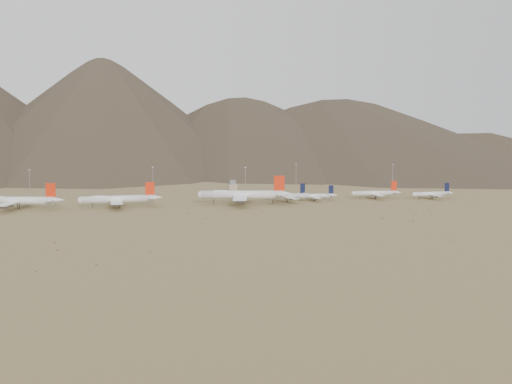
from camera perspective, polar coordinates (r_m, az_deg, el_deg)
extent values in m
plane|color=#98824E|center=(439.81, -3.02, -1.74)|extent=(3000.00, 3000.00, 0.00)
cylinder|color=white|center=(474.22, -22.80, -0.79)|extent=(56.88, 20.21, 5.92)
cone|color=white|center=(462.40, -19.16, -0.76)|extent=(11.32, 7.76, 5.32)
cube|color=white|center=(474.77, -22.93, -0.89)|extent=(22.14, 53.08, 0.74)
cube|color=white|center=(463.95, -19.69, -0.74)|extent=(10.03, 20.59, 0.35)
cube|color=red|center=(463.55, -19.86, 0.20)|extent=(7.33, 2.40, 10.49)
cylinder|color=black|center=(475.69, -22.58, -1.36)|extent=(0.48, 0.48, 4.01)
cylinder|color=black|center=(472.99, -22.72, -1.41)|extent=(0.48, 0.48, 4.01)
cylinder|color=slate|center=(484.51, -22.43, -0.92)|extent=(6.21, 4.02, 2.66)
cylinder|color=slate|center=(465.41, -23.43, -1.23)|extent=(6.21, 4.02, 2.66)
cylinder|color=slate|center=(493.15, -22.00, -0.79)|extent=(6.21, 4.02, 2.66)
cylinder|color=slate|center=(456.87, -23.91, -1.38)|extent=(6.21, 4.02, 2.66)
cylinder|color=white|center=(461.46, -13.68, -0.70)|extent=(55.04, 6.45, 5.68)
sphere|color=white|center=(461.73, -17.09, -0.79)|extent=(5.57, 5.57, 5.57)
cone|color=white|center=(463.04, -9.87, -0.54)|extent=(9.96, 5.25, 5.11)
cube|color=white|center=(461.54, -13.81, -0.81)|extent=(9.50, 50.50, 0.71)
cube|color=white|center=(462.67, -10.41, -0.54)|extent=(5.21, 19.21, 0.34)
cube|color=red|center=(461.81, -10.57, 0.36)|extent=(7.15, 0.61, 10.08)
cylinder|color=black|center=(462.05, -16.05, -1.35)|extent=(0.37, 0.37, 3.85)
cylinder|color=black|center=(463.46, -13.53, -1.26)|extent=(0.46, 0.46, 3.85)
cylinder|color=black|center=(460.64, -13.52, -1.30)|extent=(0.46, 0.46, 3.85)
ellipsoid|color=white|center=(461.22, -15.46, -0.55)|extent=(17.65, 4.51, 3.41)
cylinder|color=slate|center=(471.71, -13.83, -0.83)|extent=(5.53, 2.63, 2.56)
cylinder|color=slate|center=(451.70, -13.78, -1.13)|extent=(5.53, 2.63, 2.56)
cylinder|color=slate|center=(480.71, -13.86, -0.71)|extent=(5.53, 2.63, 2.56)
cylinder|color=slate|center=(442.70, -13.76, -1.27)|extent=(5.53, 2.63, 2.56)
cylinder|color=white|center=(467.35, -1.41, -0.27)|extent=(66.16, 22.23, 6.86)
sphere|color=white|center=(469.02, -5.47, -0.28)|extent=(6.72, 6.72, 6.72)
cone|color=white|center=(468.21, 3.15, -0.20)|extent=(13.07, 8.80, 6.18)
cube|color=white|center=(467.48, -1.57, -0.40)|extent=(24.59, 61.66, 0.86)
cube|color=white|center=(467.88, 2.50, -0.18)|extent=(11.23, 23.89, 0.41)
cube|color=red|center=(466.94, 2.34, 0.89)|extent=(8.54, 2.62, 12.17)
cylinder|color=black|center=(468.94, -4.25, -0.97)|extent=(0.44, 0.44, 4.65)
cylinder|color=black|center=(469.70, -1.24, -0.95)|extent=(0.55, 0.55, 4.65)
cylinder|color=black|center=(466.30, -1.25, -1.00)|extent=(0.55, 0.55, 4.65)
ellipsoid|color=white|center=(467.72, -3.53, -0.04)|extent=(21.86, 9.98, 4.12)
cylinder|color=slate|center=(479.77, -1.55, -0.44)|extent=(7.18, 4.56, 3.09)
cylinder|color=slate|center=(455.59, -1.60, -0.78)|extent=(7.18, 4.56, 3.09)
cylinder|color=slate|center=(490.66, -1.52, -0.29)|extent=(7.18, 4.56, 3.09)
cylinder|color=slate|center=(444.72, -1.62, -0.95)|extent=(7.18, 4.56, 3.09)
cylinder|color=white|center=(484.61, 3.01, -0.43)|extent=(37.46, 15.27, 4.12)
sphere|color=white|center=(474.18, 1.12, -0.57)|extent=(4.04, 4.04, 4.04)
cone|color=white|center=(496.85, 5.04, -0.25)|extent=(7.63, 5.58, 3.71)
cube|color=white|center=(484.25, 2.94, -0.51)|extent=(15.51, 32.87, 0.52)
cube|color=white|center=(495.05, 4.75, -0.26)|extent=(6.95, 12.82, 0.25)
cube|color=#111634|center=(494.01, 4.69, 0.39)|extent=(4.82, 1.83, 8.13)
cylinder|color=black|center=(477.67, 1.70, -0.94)|extent=(0.43, 0.43, 2.82)
cylinder|color=black|center=(486.28, 3.02, -0.82)|extent=(0.54, 0.54, 2.82)
cylinder|color=black|center=(484.60, 3.15, -0.85)|extent=(0.54, 0.54, 2.82)
cylinder|color=slate|center=(491.86, 2.34, -0.53)|extent=(4.18, 2.90, 1.85)
cylinder|color=slate|center=(476.93, 3.56, -0.74)|extent=(4.18, 2.90, 1.85)
cylinder|color=white|center=(495.22, 5.83, -0.39)|extent=(33.39, 5.50, 3.61)
sphere|color=white|center=(490.73, 3.97, -0.43)|extent=(3.54, 3.54, 3.54)
cone|color=white|center=(500.82, 7.87, -0.31)|extent=(6.16, 3.58, 3.25)
cube|color=white|center=(495.09, 5.75, -0.45)|extent=(6.94, 28.74, 0.45)
cube|color=white|center=(499.97, 7.58, -0.31)|extent=(3.60, 10.98, 0.22)
cube|color=#111634|center=(499.23, 7.52, 0.26)|extent=(4.33, 0.57, 7.12)
cylinder|color=black|center=(492.37, 4.53, -0.77)|extent=(0.38, 0.38, 2.47)
cylinder|color=black|center=(496.61, 5.87, -0.72)|extent=(0.47, 0.47, 2.47)
cylinder|color=black|center=(494.90, 5.93, -0.75)|extent=(0.47, 0.47, 2.47)
cylinder|color=slate|center=(502.79, 5.49, -0.45)|extent=(3.41, 1.81, 1.62)
cylinder|color=slate|center=(487.60, 6.02, -0.66)|extent=(3.41, 1.81, 1.62)
cylinder|color=white|center=(518.20, 11.79, -0.11)|extent=(39.39, 6.96, 4.26)
sphere|color=white|center=(511.22, 9.75, -0.16)|extent=(4.17, 4.17, 4.17)
cone|color=white|center=(526.73, 14.00, -0.03)|extent=(7.30, 4.31, 3.83)
cube|color=white|center=(517.97, 11.70, -0.19)|extent=(8.58, 33.95, 0.53)
cube|color=white|center=(525.45, 13.69, -0.03)|extent=(4.40, 12.98, 0.26)
cube|color=red|center=(524.56, 13.63, 0.61)|extent=(5.11, 0.73, 8.40)
cylinder|color=black|center=(513.64, 10.36, -0.54)|extent=(0.45, 0.45, 2.91)
cylinder|color=black|center=(519.86, 11.81, -0.49)|extent=(0.56, 0.56, 2.91)
cylinder|color=black|center=(517.90, 11.90, -0.52)|extent=(0.56, 0.56, 2.91)
cylinder|color=slate|center=(526.77, 11.32, -0.19)|extent=(4.04, 2.18, 1.91)
cylinder|color=slate|center=(509.42, 12.09, -0.42)|extent=(4.04, 2.18, 1.91)
cylinder|color=white|center=(529.68, 17.13, -0.18)|extent=(35.36, 6.29, 3.82)
sphere|color=white|center=(519.75, 15.55, -0.25)|extent=(3.74, 3.74, 3.74)
cone|color=white|center=(541.24, 18.83, -0.08)|extent=(6.56, 3.88, 3.44)
cube|color=white|center=(529.34, 17.07, -0.24)|extent=(7.74, 30.48, 0.48)
cube|color=white|center=(539.54, 18.60, -0.08)|extent=(3.97, 11.65, 0.23)
cube|color=#111634|center=(538.61, 18.55, 0.48)|extent=(4.59, 0.67, 7.54)
cylinder|color=black|center=(523.04, 16.02, -0.58)|extent=(0.40, 0.40, 2.61)
cylinder|color=black|center=(531.21, 17.12, -0.51)|extent=(0.50, 0.50, 2.61)
cylinder|color=black|center=(529.66, 17.24, -0.53)|extent=(0.50, 0.50, 2.61)
cylinder|color=slate|center=(536.31, 16.54, -0.25)|extent=(3.63, 1.96, 1.72)
cylinder|color=slate|center=(522.61, 17.59, -0.44)|extent=(3.63, 1.96, 1.72)
cube|color=tan|center=(562.08, -2.38, 0.38)|extent=(8.00, 8.00, 8.00)
cube|color=slate|center=(561.52, -2.38, 0.99)|extent=(6.00, 6.00, 4.00)
cylinder|color=gray|center=(554.69, -21.69, 0.76)|extent=(0.50, 0.50, 25.00)
cube|color=gray|center=(553.75, -21.74, 2.08)|extent=(2.00, 0.60, 0.80)
cylinder|color=gray|center=(562.29, -10.27, 1.16)|extent=(0.50, 0.50, 25.00)
cube|color=gray|center=(561.37, -10.29, 2.46)|extent=(2.00, 0.60, 0.80)
cylinder|color=gray|center=(550.31, -1.07, 1.15)|extent=(0.50, 0.50, 25.00)
cube|color=gray|center=(549.36, -1.07, 2.48)|extent=(2.00, 0.60, 0.80)
cylinder|color=gray|center=(605.45, 4.03, 1.58)|extent=(0.50, 0.50, 25.00)
cube|color=gray|center=(604.59, 4.04, 2.79)|extent=(2.00, 0.60, 0.80)
cylinder|color=gray|center=(617.68, 13.50, 1.52)|extent=(0.50, 0.50, 25.00)
cube|color=gray|center=(616.83, 13.53, 2.70)|extent=(2.00, 0.60, 0.80)
ellipsoid|color=olive|center=(464.98, 13.22, -1.43)|extent=(0.71, 0.71, 0.61)
ellipsoid|color=olive|center=(263.18, -21.16, -7.39)|extent=(0.76, 0.76, 0.44)
ellipsoid|color=olive|center=(420.15, -6.78, -2.10)|extent=(0.77, 0.77, 0.58)
ellipsoid|color=olive|center=(351.93, 18.15, -3.95)|extent=(0.67, 0.67, 0.56)
ellipsoid|color=olive|center=(423.82, 0.58, -1.97)|extent=(1.01, 1.01, 0.84)
ellipsoid|color=olive|center=(401.17, 12.55, -2.58)|extent=(0.93, 0.93, 0.74)
ellipsoid|color=olive|center=(463.58, 19.80, -1.66)|extent=(0.77, 0.77, 0.48)
ellipsoid|color=olive|center=(455.48, 16.91, -1.68)|extent=(0.75, 0.75, 0.62)
ellipsoid|color=olive|center=(290.33, -10.52, -5.83)|extent=(0.79, 0.79, 0.53)
ellipsoid|color=olive|center=(409.25, -2.83, -2.29)|extent=(0.59, 0.59, 0.51)
ellipsoid|color=olive|center=(267.69, -15.68, -6.97)|extent=(0.97, 0.97, 0.54)
ellipsoid|color=olive|center=(399.87, -15.38, -2.70)|extent=(0.88, 0.88, 0.47)
ellipsoid|color=olive|center=(392.54, -5.03, -2.65)|extent=(0.99, 0.99, 0.62)
ellipsoid|color=olive|center=(304.76, -19.27, -5.50)|extent=(1.02, 1.02, 0.61)
ellipsoid|color=olive|center=(497.16, 20.82, -1.21)|extent=(0.53, 0.53, 0.27)
ellipsoid|color=olive|center=(434.03, 17.11, -2.05)|extent=(0.84, 0.84, 0.73)
ellipsoid|color=olive|center=(325.51, -19.50, -4.77)|extent=(0.91, 0.91, 0.82)
ellipsoid|color=olive|center=(488.20, 20.25, -1.30)|extent=(0.94, 0.94, 0.57)
ellipsoid|color=olive|center=(427.44, 2.53, -1.93)|extent=(0.53, 0.53, 0.41)
ellipsoid|color=olive|center=(274.38, 4.32, -6.45)|extent=(0.55, 0.55, 0.43)
ellipsoid|color=olive|center=(423.68, 15.72, -2.20)|extent=(0.93, 0.93, 0.75)
ellipsoid|color=olive|center=(393.52, 17.31, -2.89)|extent=(0.65, 0.65, 0.51)
ellipsoid|color=olive|center=(296.70, -20.37, -5.87)|extent=(0.56, 0.56, 0.35)
ellipsoid|color=olive|center=(328.70, 18.83, -4.68)|extent=(0.69, 0.69, 0.35)
ellipsoid|color=olive|center=(287.83, -13.46, -6.00)|extent=(0.58, 0.58, 0.51)
ellipsoid|color=olive|center=(394.15, 15.46, -2.80)|extent=(0.91, 0.91, 0.78)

